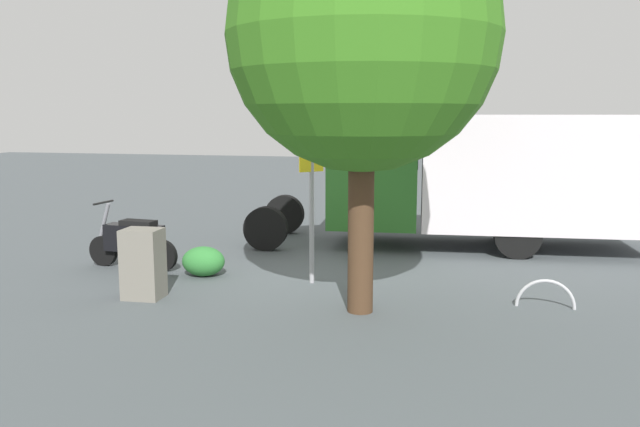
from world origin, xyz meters
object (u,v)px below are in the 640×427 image
object	(u,v)px
stop_sign	(311,159)
street_tree	(363,36)
motorcycle	(134,240)
box_truck_near	(484,174)
utility_cabinet	(143,264)
bike_rack_hoop	(545,308)

from	to	relation	value
stop_sign	street_tree	size ratio (longest dim) A/B	0.55
motorcycle	street_tree	bearing A→B (deg)	165.64
box_truck_near	stop_sign	world-z (taller)	stop_sign
stop_sign	street_tree	world-z (taller)	street_tree
utility_cabinet	bike_rack_hoop	world-z (taller)	utility_cabinet
utility_cabinet	box_truck_near	bearing A→B (deg)	-135.28
street_tree	utility_cabinet	distance (m)	4.65
motorcycle	utility_cabinet	distance (m)	2.02
motorcycle	street_tree	size ratio (longest dim) A/B	0.32
motorcycle	utility_cabinet	xyz separation A→B (m)	(-1.10, 1.69, 0.01)
utility_cabinet	bike_rack_hoop	xyz separation A→B (m)	(-5.90, -0.86, -0.53)
stop_sign	street_tree	bearing A→B (deg)	127.73
bike_rack_hoop	street_tree	bearing A→B (deg)	16.71
box_truck_near	bike_rack_hoop	distance (m)	4.51
box_truck_near	bike_rack_hoop	xyz separation A→B (m)	(-0.84, 4.15, -1.56)
motorcycle	stop_sign	world-z (taller)	stop_sign
street_tree	stop_sign	bearing A→B (deg)	-52.27
bike_rack_hoop	utility_cabinet	bearing A→B (deg)	8.30
street_tree	utility_cabinet	bearing A→B (deg)	1.46
box_truck_near	utility_cabinet	xyz separation A→B (m)	(5.06, 5.01, -1.02)
street_tree	bike_rack_hoop	xyz separation A→B (m)	(-2.59, -0.78, -3.80)
street_tree	bike_rack_hoop	bearing A→B (deg)	-163.29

